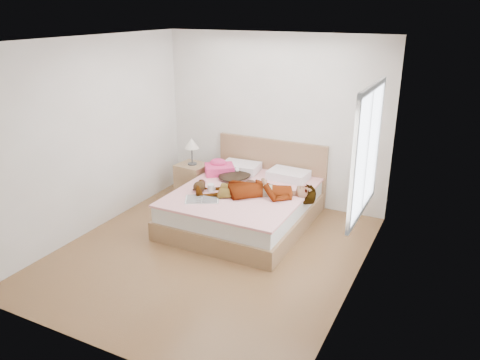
% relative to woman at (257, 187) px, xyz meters
% --- Properties ---
extents(ground, '(4.00, 4.00, 0.00)m').
position_rel_woman_xyz_m(ground, '(-0.23, -0.90, -0.62)').
color(ground, '#4E2E18').
rests_on(ground, ground).
extents(woman, '(1.76, 1.21, 0.23)m').
position_rel_woman_xyz_m(woman, '(0.00, 0.00, 0.00)').
color(woman, white).
rests_on(woman, bed).
extents(hair, '(0.52, 0.61, 0.08)m').
position_rel_woman_xyz_m(hair, '(-0.57, 0.45, -0.07)').
color(hair, black).
rests_on(hair, bed).
extents(phone, '(0.07, 0.09, 0.05)m').
position_rel_woman_xyz_m(phone, '(-0.50, 0.40, 0.05)').
color(phone, silver).
rests_on(phone, bed).
extents(room_shell, '(4.00, 4.00, 4.00)m').
position_rel_woman_xyz_m(room_shell, '(1.54, -0.60, 0.88)').
color(room_shell, white).
rests_on(room_shell, ground).
extents(bed, '(1.80, 2.08, 1.00)m').
position_rel_woman_xyz_m(bed, '(-0.23, 0.13, -0.35)').
color(bed, olive).
rests_on(bed, ground).
extents(towel, '(0.55, 0.53, 0.23)m').
position_rel_woman_xyz_m(towel, '(-0.88, 0.52, -0.02)').
color(towel, '#F54295').
rests_on(towel, bed).
extents(magazine, '(0.53, 0.47, 0.03)m').
position_rel_woman_xyz_m(magazine, '(-0.57, -0.50, -0.10)').
color(magazine, white).
rests_on(magazine, bed).
extents(coffee_mug, '(0.14, 0.12, 0.11)m').
position_rel_woman_xyz_m(coffee_mug, '(-0.62, -0.18, -0.06)').
color(coffee_mug, white).
rests_on(coffee_mug, bed).
extents(plush_toy, '(0.20, 0.28, 0.14)m').
position_rel_woman_xyz_m(plush_toy, '(-0.77, -0.24, -0.04)').
color(plush_toy, black).
rests_on(plush_toy, bed).
extents(nightstand, '(0.51, 0.46, 1.01)m').
position_rel_woman_xyz_m(nightstand, '(-1.38, 0.55, -0.29)').
color(nightstand, brown).
rests_on(nightstand, ground).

